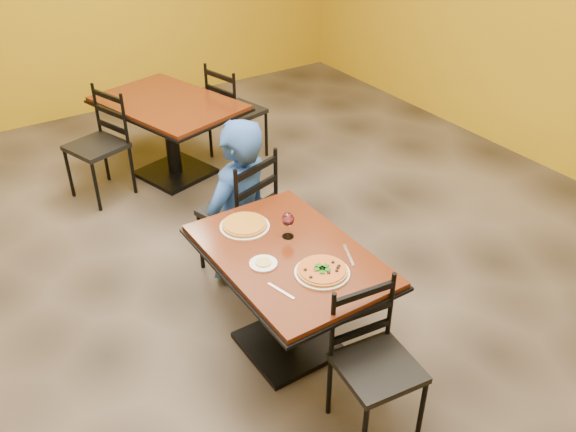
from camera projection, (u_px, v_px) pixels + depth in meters
floor at (250, 303)px, 4.27m from camera, size 7.00×8.00×0.01m
table_main at (289, 278)px, 3.62m from camera, size 0.83×1.23×0.75m
table_second at (170, 121)px, 5.57m from camera, size 1.23×1.53×0.75m
chair_main_near at (378, 368)px, 3.17m from camera, size 0.44×0.44×0.88m
chair_main_far at (237, 211)px, 4.38m from camera, size 0.56×0.56×0.98m
chair_second_left at (96, 147)px, 5.29m from camera, size 0.55×0.55×0.96m
chair_second_right at (237, 112)px, 5.94m from camera, size 0.53×0.53×0.97m
diner at (238, 200)px, 4.28m from camera, size 0.71×0.58×1.23m
plate_main at (322, 273)px, 3.35m from camera, size 0.31×0.31×0.01m
pizza_main at (322, 270)px, 3.34m from camera, size 0.28×0.28×0.02m
plate_far at (245, 226)px, 3.74m from camera, size 0.31×0.31×0.01m
pizza_far at (245, 224)px, 3.73m from camera, size 0.28×0.28×0.02m
side_plate at (263, 264)px, 3.42m from camera, size 0.16×0.16×0.01m
dip at (263, 262)px, 3.41m from camera, size 0.09×0.09×0.01m
wine_glass at (288, 224)px, 3.60m from camera, size 0.08×0.08×0.18m
fork at (281, 291)px, 3.22m from camera, size 0.06×0.19×0.00m
knife at (349, 255)px, 3.49m from camera, size 0.10×0.20×0.00m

